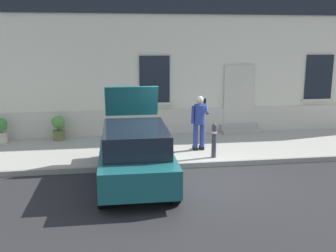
{
  "coord_description": "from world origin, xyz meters",
  "views": [
    {
      "loc": [
        -2.17,
        -9.57,
        3.56
      ],
      "look_at": [
        -0.5,
        1.6,
        1.1
      ],
      "focal_mm": 41.8,
      "sensor_mm": 36.0,
      "label": 1
    }
  ],
  "objects_px": {
    "person_on_phone": "(199,119)",
    "planter_cream": "(1,130)",
    "bollard_near_person": "(214,139)",
    "planter_olive": "(59,127)",
    "hatchback_car_teal": "(135,153)"
  },
  "relations": [
    {
      "from": "bollard_near_person",
      "to": "planter_cream",
      "type": "xyz_separation_m",
      "value": [
        -6.73,
        2.78,
        -0.11
      ]
    },
    {
      "from": "planter_cream",
      "to": "planter_olive",
      "type": "height_order",
      "value": "same"
    },
    {
      "from": "bollard_near_person",
      "to": "planter_cream",
      "type": "distance_m",
      "value": 7.29
    },
    {
      "from": "bollard_near_person",
      "to": "planter_cream",
      "type": "bearing_deg",
      "value": 157.55
    },
    {
      "from": "hatchback_car_teal",
      "to": "bollard_near_person",
      "type": "bearing_deg",
      "value": 30.63
    },
    {
      "from": "hatchback_car_teal",
      "to": "planter_olive",
      "type": "bearing_deg",
      "value": 119.23
    },
    {
      "from": "planter_cream",
      "to": "planter_olive",
      "type": "relative_size",
      "value": 1.0
    },
    {
      "from": "person_on_phone",
      "to": "bollard_near_person",
      "type": "bearing_deg",
      "value": -56.69
    },
    {
      "from": "hatchback_car_teal",
      "to": "planter_cream",
      "type": "relative_size",
      "value": 4.75
    },
    {
      "from": "bollard_near_person",
      "to": "planter_olive",
      "type": "distance_m",
      "value": 5.61
    },
    {
      "from": "person_on_phone",
      "to": "planter_cream",
      "type": "height_order",
      "value": "person_on_phone"
    },
    {
      "from": "planter_olive",
      "to": "planter_cream",
      "type": "bearing_deg",
      "value": -178.1
    },
    {
      "from": "person_on_phone",
      "to": "planter_olive",
      "type": "relative_size",
      "value": 2.04
    },
    {
      "from": "hatchback_car_teal",
      "to": "person_on_phone",
      "type": "xyz_separation_m",
      "value": [
        2.17,
        2.29,
        0.35
      ]
    },
    {
      "from": "planter_olive",
      "to": "hatchback_car_teal",
      "type": "bearing_deg",
      "value": -60.77
    }
  ]
}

